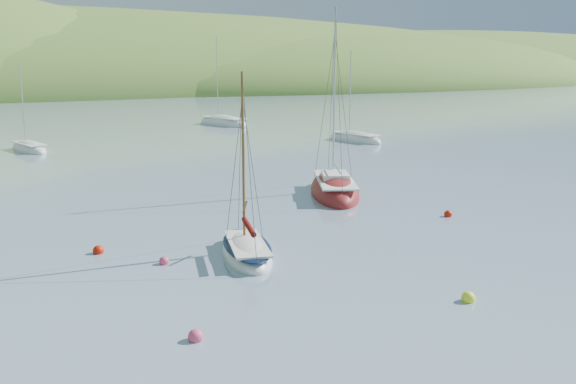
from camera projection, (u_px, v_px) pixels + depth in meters
name	position (u px, v px, depth m)	size (l,w,h in m)	color
ground	(360.00, 300.00, 23.13)	(700.00, 700.00, 0.00)	#718E9D
daysailer_white	(247.00, 251.00, 28.28)	(3.41, 5.93, 8.59)	white
sloop_red	(335.00, 191.00, 40.92)	(6.29, 9.04, 12.72)	maroon
distant_sloop_a	(29.00, 149.00, 59.95)	(3.67, 6.55, 8.85)	white
distant_sloop_b	(223.00, 124.00, 82.75)	(5.53, 9.03, 12.15)	white
distant_sloop_d	(355.00, 140.00, 66.79)	(3.91, 7.44, 10.09)	white
mooring_buoys	(285.00, 268.00, 26.29)	(18.99, 12.43, 0.50)	#EDFB25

